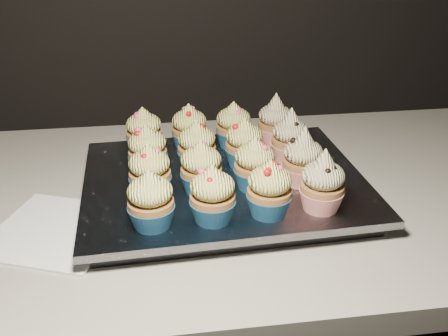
% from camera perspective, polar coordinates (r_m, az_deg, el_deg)
% --- Properties ---
extents(worktop, '(2.44, 0.64, 0.04)m').
position_cam_1_polar(worktop, '(0.85, -1.60, -3.44)').
color(worktop, beige).
rests_on(worktop, cabinet).
extents(napkin, '(0.22, 0.22, 0.00)m').
position_cam_1_polar(napkin, '(0.76, -18.63, -6.78)').
color(napkin, white).
rests_on(napkin, worktop).
extents(baking_tray, '(0.42, 0.33, 0.02)m').
position_cam_1_polar(baking_tray, '(0.81, -0.00, -2.46)').
color(baking_tray, black).
rests_on(baking_tray, worktop).
extents(foil_lining, '(0.45, 0.36, 0.01)m').
position_cam_1_polar(foil_lining, '(0.80, -0.00, -1.40)').
color(foil_lining, silver).
rests_on(foil_lining, baking_tray).
extents(cupcake_0, '(0.06, 0.06, 0.08)m').
position_cam_1_polar(cupcake_0, '(0.67, -8.38, -3.77)').
color(cupcake_0, '#1B5583').
rests_on(cupcake_0, foil_lining).
extents(cupcake_1, '(0.06, 0.06, 0.08)m').
position_cam_1_polar(cupcake_1, '(0.67, -1.32, -3.20)').
color(cupcake_1, '#1B5583').
rests_on(cupcake_1, foil_lining).
extents(cupcake_2, '(0.06, 0.06, 0.08)m').
position_cam_1_polar(cupcake_2, '(0.69, 5.21, -2.53)').
color(cupcake_2, '#1B5583').
rests_on(cupcake_2, foil_lining).
extents(cupcake_3, '(0.06, 0.06, 0.10)m').
position_cam_1_polar(cupcake_3, '(0.71, 11.18, -1.78)').
color(cupcake_3, red).
rests_on(cupcake_3, foil_lining).
extents(cupcake_4, '(0.06, 0.06, 0.08)m').
position_cam_1_polar(cupcake_4, '(0.74, -8.47, -0.50)').
color(cupcake_4, '#1B5583').
rests_on(cupcake_4, foil_lining).
extents(cupcake_5, '(0.06, 0.06, 0.08)m').
position_cam_1_polar(cupcake_5, '(0.74, -2.62, -0.08)').
color(cupcake_5, '#1B5583').
rests_on(cupcake_5, foil_lining).
extents(cupcake_6, '(0.06, 0.06, 0.08)m').
position_cam_1_polar(cupcake_6, '(0.75, 3.51, 0.34)').
color(cupcake_6, '#1B5583').
rests_on(cupcake_6, foil_lining).
extents(cupcake_7, '(0.06, 0.06, 0.10)m').
position_cam_1_polar(cupcake_7, '(0.77, 8.98, 0.95)').
color(cupcake_7, red).
rests_on(cupcake_7, foil_lining).
extents(cupcake_8, '(0.06, 0.06, 0.08)m').
position_cam_1_polar(cupcake_8, '(0.80, -8.72, 1.91)').
color(cupcake_8, '#1B5583').
rests_on(cupcake_8, foil_lining).
extents(cupcake_9, '(0.06, 0.06, 0.08)m').
position_cam_1_polar(cupcake_9, '(0.81, -3.12, 2.40)').
color(cupcake_9, '#1B5583').
rests_on(cupcake_9, foil_lining).
extents(cupcake_10, '(0.06, 0.06, 0.08)m').
position_cam_1_polar(cupcake_10, '(0.82, 2.32, 2.73)').
color(cupcake_10, '#1B5583').
rests_on(cupcake_10, foil_lining).
extents(cupcake_11, '(0.06, 0.06, 0.10)m').
position_cam_1_polar(cupcake_11, '(0.84, 7.54, 3.39)').
color(cupcake_11, red).
rests_on(cupcake_11, foil_lining).
extents(cupcake_12, '(0.06, 0.06, 0.08)m').
position_cam_1_polar(cupcake_12, '(0.87, -9.11, 4.05)').
color(cupcake_12, '#1B5583').
rests_on(cupcake_12, foil_lining).
extents(cupcake_13, '(0.06, 0.06, 0.08)m').
position_cam_1_polar(cupcake_13, '(0.88, -3.98, 4.51)').
color(cupcake_13, '#1B5583').
rests_on(cupcake_13, foil_lining).
extents(cupcake_14, '(0.06, 0.06, 0.08)m').
position_cam_1_polar(cupcake_14, '(0.89, 1.09, 4.78)').
color(cupcake_14, '#1B5583').
rests_on(cupcake_14, foil_lining).
extents(cupcake_15, '(0.06, 0.06, 0.10)m').
position_cam_1_polar(cupcake_15, '(0.91, 5.85, 5.28)').
color(cupcake_15, red).
rests_on(cupcake_15, foil_lining).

